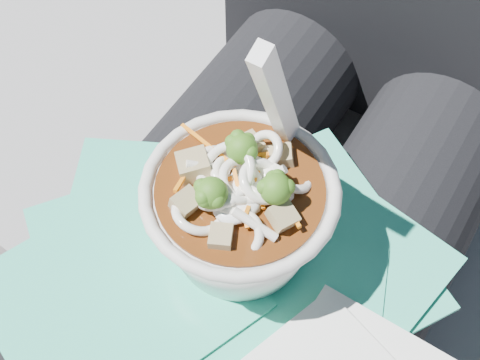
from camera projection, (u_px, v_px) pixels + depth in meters
The scene contains 5 objects.
stone_ledge at pixel (306, 276), 0.88m from camera, with size 1.00×0.50×0.42m, color slate.
lap at pixel (250, 270), 0.57m from camera, with size 0.30×0.48×0.14m.
person_body at pixel (304, 173), 0.59m from camera, with size 0.34×0.94×0.97m.
plastic_bag at pixel (229, 266), 0.49m from camera, with size 0.32×0.32×0.02m.
udon_bowl at pixel (240, 208), 0.45m from camera, with size 0.15×0.15×0.19m.
Camera 1 is at (0.12, -0.22, 1.02)m, focal length 50.00 mm.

